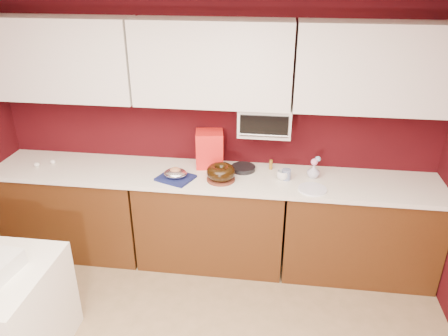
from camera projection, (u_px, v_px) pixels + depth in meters
name	position (u px, v px, depth m)	size (l,w,h in m)	color
wall_back	(216.00, 125.00, 3.99)	(4.00, 0.02, 2.50)	#39070B
base_cabinet_left	(76.00, 210.00, 4.23)	(1.31, 0.58, 0.86)	#4A270E
base_cabinet_center	(212.00, 220.00, 4.06)	(1.31, 0.58, 0.86)	#4A270E
base_cabinet_right	(359.00, 230.00, 3.90)	(1.31, 0.58, 0.86)	#4A270E
countertop	(211.00, 177.00, 3.87)	(4.00, 0.62, 0.04)	white
upper_cabinet_left	(59.00, 59.00, 3.75)	(1.31, 0.33, 0.70)	white
upper_cabinet_center	(212.00, 63.00, 3.58)	(1.31, 0.33, 0.70)	white
upper_cabinet_right	(380.00, 68.00, 3.42)	(1.31, 0.33, 0.70)	white
toaster_oven	(265.00, 120.00, 3.75)	(0.45, 0.30, 0.25)	white
toaster_oven_door	(264.00, 126.00, 3.61)	(0.40, 0.02, 0.18)	black
toaster_oven_handle	(264.00, 135.00, 3.63)	(0.02, 0.02, 0.42)	silver
cake_base	(221.00, 179.00, 3.76)	(0.24, 0.24, 0.02)	maroon
bundt_cake	(221.00, 172.00, 3.73)	(0.25, 0.25, 0.10)	black
navy_towel	(176.00, 178.00, 3.78)	(0.29, 0.24, 0.02)	#151B4F
foil_ham_nest	(175.00, 173.00, 3.76)	(0.20, 0.17, 0.07)	white
roasted_ham	(175.00, 171.00, 3.75)	(0.10, 0.08, 0.06)	#B87A54
pandoro_box	(210.00, 149.00, 3.97)	(0.24, 0.22, 0.33)	red
dark_pan	(243.00, 168.00, 3.94)	(0.22, 0.22, 0.04)	black
coffee_mug	(283.00, 174.00, 3.76)	(0.09, 0.09, 0.10)	white
blue_jar	(286.00, 174.00, 3.76)	(0.08, 0.08, 0.09)	navy
flower_vase	(314.00, 170.00, 3.79)	(0.09, 0.09, 0.13)	#B6B9CF
flower_pink	(314.00, 162.00, 3.75)	(0.06, 0.06, 0.06)	pink
flower_blue	(318.00, 159.00, 3.76)	(0.05, 0.05, 0.05)	#83AAD2
china_plate	(312.00, 189.00, 3.60)	(0.24, 0.24, 0.01)	white
amber_bottle	(271.00, 165.00, 3.95)	(0.03, 0.03, 0.09)	#895F19
egg_left	(37.00, 165.00, 4.00)	(0.06, 0.04, 0.04)	silver
egg_right	(53.00, 162.00, 4.06)	(0.05, 0.04, 0.04)	white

